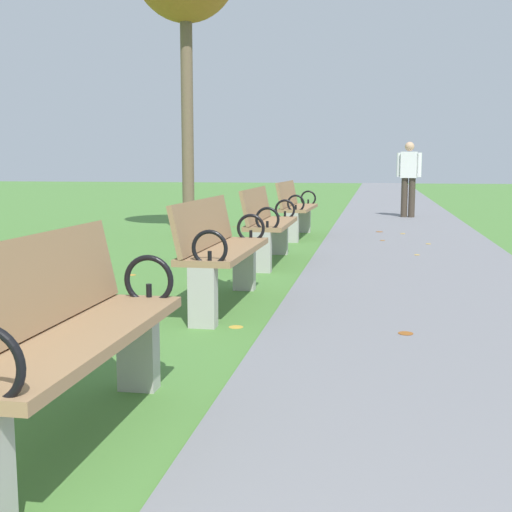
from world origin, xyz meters
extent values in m
cube|color=slate|center=(1.26, 18.00, 0.01)|extent=(2.52, 44.00, 0.02)
cube|color=#93704C|center=(-0.45, 2.78, 0.47)|extent=(0.45, 1.60, 0.05)
cube|color=#93704C|center=(-0.64, 2.77, 0.70)|extent=(0.13, 1.60, 0.40)
cube|color=#A8A59E|center=(-0.45, 3.52, 0.23)|extent=(0.20, 0.12, 0.45)
torus|color=black|center=(-0.39, 3.54, 0.59)|extent=(0.27, 0.03, 0.27)
cylinder|color=black|center=(-0.39, 3.54, 0.51)|extent=(0.03, 0.03, 0.12)
cube|color=#93704C|center=(-0.45, 5.64, 0.47)|extent=(0.46, 1.61, 0.05)
cube|color=#93704C|center=(-0.64, 5.64, 0.70)|extent=(0.14, 1.60, 0.40)
cube|color=#A8A59E|center=(-0.46, 4.90, 0.23)|extent=(0.20, 0.12, 0.45)
cube|color=#A8A59E|center=(-0.44, 6.38, 0.23)|extent=(0.20, 0.12, 0.45)
torus|color=black|center=(-0.40, 4.88, 0.59)|extent=(0.27, 0.03, 0.27)
cylinder|color=black|center=(-0.40, 4.88, 0.51)|extent=(0.03, 0.03, 0.12)
torus|color=black|center=(-0.38, 6.40, 0.59)|extent=(0.27, 0.03, 0.27)
cylinder|color=black|center=(-0.38, 6.40, 0.51)|extent=(0.03, 0.03, 0.12)
cube|color=#93704C|center=(-0.45, 8.16, 0.47)|extent=(0.45, 1.60, 0.05)
cube|color=#93704C|center=(-0.64, 8.16, 0.70)|extent=(0.13, 1.60, 0.40)
cube|color=#A8A59E|center=(-0.44, 7.42, 0.23)|extent=(0.20, 0.12, 0.45)
cube|color=#A8A59E|center=(-0.46, 8.90, 0.23)|extent=(0.20, 0.12, 0.45)
torus|color=black|center=(-0.38, 7.40, 0.59)|extent=(0.27, 0.03, 0.27)
cylinder|color=black|center=(-0.38, 7.40, 0.51)|extent=(0.03, 0.03, 0.12)
torus|color=black|center=(-0.40, 8.92, 0.59)|extent=(0.27, 0.03, 0.27)
cylinder|color=black|center=(-0.40, 8.92, 0.51)|extent=(0.03, 0.03, 0.12)
cube|color=#93704C|center=(-0.45, 11.00, 0.47)|extent=(0.48, 1.61, 0.05)
cube|color=#93704C|center=(-0.64, 11.01, 0.70)|extent=(0.16, 1.60, 0.40)
cube|color=#A8A59E|center=(-0.47, 10.26, 0.23)|extent=(0.20, 0.12, 0.45)
cube|color=#A8A59E|center=(-0.43, 11.74, 0.23)|extent=(0.20, 0.12, 0.45)
torus|color=black|center=(-0.41, 10.24, 0.59)|extent=(0.27, 0.04, 0.27)
cylinder|color=black|center=(-0.41, 10.24, 0.51)|extent=(0.03, 0.03, 0.12)
torus|color=black|center=(-0.37, 11.76, 0.59)|extent=(0.27, 0.04, 0.27)
cylinder|color=black|center=(-0.37, 11.76, 0.51)|extent=(0.03, 0.03, 0.12)
cylinder|color=brown|center=(-2.27, 10.93, 1.88)|extent=(0.19, 0.19, 3.75)
cylinder|color=#3D3328|center=(1.54, 15.17, 0.45)|extent=(0.14, 0.14, 0.85)
cylinder|color=#3D3328|center=(1.38, 15.19, 0.45)|extent=(0.14, 0.14, 0.85)
cube|color=white|center=(1.46, 15.18, 1.15)|extent=(0.37, 0.27, 0.56)
sphere|color=tan|center=(1.46, 15.18, 1.54)|extent=(0.20, 0.20, 0.20)
cylinder|color=white|center=(1.68, 15.15, 1.15)|extent=(0.09, 0.09, 0.52)
cylinder|color=white|center=(1.25, 15.21, 1.15)|extent=(0.09, 0.09, 0.52)
cylinder|color=gold|center=(1.55, 10.24, 0.02)|extent=(0.11, 0.11, 0.00)
cylinder|color=gold|center=(-0.22, 4.94, 0.00)|extent=(0.11, 0.11, 0.00)
cylinder|color=brown|center=(-0.71, 11.75, 0.00)|extent=(0.11, 0.11, 0.00)
cylinder|color=#BC842D|center=(-1.81, 7.00, 0.00)|extent=(0.13, 0.13, 0.00)
cylinder|color=#BC842D|center=(-1.40, 11.74, 0.00)|extent=(0.12, 0.12, 0.00)
cylinder|color=#93511E|center=(1.00, 4.88, 0.02)|extent=(0.14, 0.14, 0.00)
cylinder|color=brown|center=(-1.83, 12.53, 0.00)|extent=(0.12, 0.12, 0.00)
cylinder|color=brown|center=(-0.95, 11.25, 0.00)|extent=(0.15, 0.15, 0.00)
cylinder|color=gold|center=(1.23, 11.62, 0.02)|extent=(0.12, 0.12, 0.00)
cylinder|color=#BC842D|center=(-2.46, 6.05, 0.00)|extent=(0.14, 0.14, 0.00)
cylinder|color=gold|center=(1.31, 9.00, 0.02)|extent=(0.10, 0.10, 0.00)
cylinder|color=#93511E|center=(0.85, 11.87, 0.02)|extent=(0.12, 0.12, 0.00)
cylinder|color=brown|center=(-2.20, 12.48, 0.00)|extent=(0.09, 0.09, 0.00)
cylinder|color=#AD6B23|center=(0.89, 10.58, 0.02)|extent=(0.08, 0.08, 0.00)
camera|label=1|loc=(0.77, 0.22, 1.20)|focal=47.10mm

